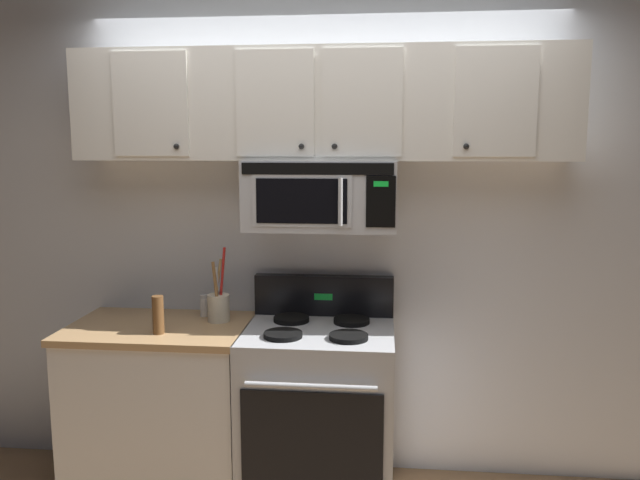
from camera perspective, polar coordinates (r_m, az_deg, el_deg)
back_wall at (r=3.47m, az=0.50°, el=0.74°), size 5.20×0.10×2.70m
stove_range at (r=3.36m, az=-0.12°, el=-15.22°), size 0.76×0.69×1.12m
over_range_microwave at (r=3.20m, az=0.09°, el=4.13°), size 0.76×0.43×0.35m
upper_cabinets at (r=3.22m, az=0.15°, el=12.16°), size 2.50×0.36×0.55m
counter_segment at (r=3.55m, az=-14.17°, el=-14.43°), size 0.93×0.65×0.90m
utensil_crock_cream at (r=3.38m, az=-9.21°, el=-5.90°), size 0.12×0.12×0.39m
salt_shaker at (r=3.49m, az=-10.49°, el=-5.90°), size 0.04×0.04×0.12m
pepper_mill at (r=3.22m, az=-14.52°, el=-6.61°), size 0.06×0.06×0.19m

